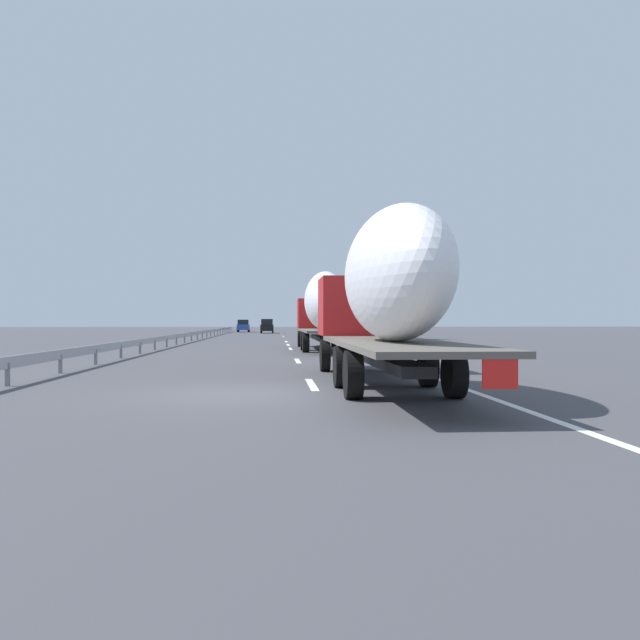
# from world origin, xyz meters

# --- Properties ---
(ground_plane) EXTENTS (260.00, 260.00, 0.00)m
(ground_plane) POSITION_xyz_m (40.00, 0.00, 0.00)
(ground_plane) COLOR #424247
(lane_stripe_0) EXTENTS (3.20, 0.20, 0.01)m
(lane_stripe_0) POSITION_xyz_m (2.00, -1.80, 0.00)
(lane_stripe_0) COLOR white
(lane_stripe_0) RESTS_ON ground_plane
(lane_stripe_1) EXTENTS (3.20, 0.20, 0.01)m
(lane_stripe_1) POSITION_xyz_m (11.99, -1.80, 0.00)
(lane_stripe_1) COLOR white
(lane_stripe_1) RESTS_ON ground_plane
(lane_stripe_2) EXTENTS (3.20, 0.20, 0.01)m
(lane_stripe_2) POSITION_xyz_m (23.85, -1.80, 0.00)
(lane_stripe_2) COLOR white
(lane_stripe_2) RESTS_ON ground_plane
(lane_stripe_3) EXTENTS (3.20, 0.20, 0.01)m
(lane_stripe_3) POSITION_xyz_m (30.17, -1.80, 0.00)
(lane_stripe_3) COLOR white
(lane_stripe_3) RESTS_ON ground_plane
(lane_stripe_4) EXTENTS (3.20, 0.20, 0.01)m
(lane_stripe_4) POSITION_xyz_m (37.08, -1.80, 0.00)
(lane_stripe_4) COLOR white
(lane_stripe_4) RESTS_ON ground_plane
(lane_stripe_5) EXTENTS (3.20, 0.20, 0.01)m
(lane_stripe_5) POSITION_xyz_m (53.26, -1.80, 0.00)
(lane_stripe_5) COLOR white
(lane_stripe_5) RESTS_ON ground_plane
(lane_stripe_6) EXTENTS (3.20, 0.20, 0.01)m
(lane_stripe_6) POSITION_xyz_m (54.97, -1.80, 0.00)
(lane_stripe_6) COLOR white
(lane_stripe_6) RESTS_ON ground_plane
(lane_stripe_7) EXTENTS (3.20, 0.20, 0.01)m
(lane_stripe_7) POSITION_xyz_m (72.77, -1.80, 0.00)
(lane_stripe_7) COLOR white
(lane_stripe_7) RESTS_ON ground_plane
(lane_stripe_8) EXTENTS (3.20, 0.20, 0.01)m
(lane_stripe_8) POSITION_xyz_m (70.69, -1.80, 0.00)
(lane_stripe_8) COLOR white
(lane_stripe_8) RESTS_ON ground_plane
(edge_line_right) EXTENTS (110.00, 0.20, 0.01)m
(edge_line_right) POSITION_xyz_m (45.00, -5.50, 0.00)
(edge_line_right) COLOR white
(edge_line_right) RESTS_ON ground_plane
(truck_lead) EXTENTS (14.20, 2.55, 4.39)m
(truck_lead) POSITION_xyz_m (21.65, -3.60, 2.51)
(truck_lead) COLOR #B21919
(truck_lead) RESTS_ON ground_plane
(truck_trailing) EXTENTS (14.29, 2.55, 4.27)m
(truck_trailing) POSITION_xyz_m (1.11, -3.60, 2.43)
(truck_trailing) COLOR #B21919
(truck_trailing) RESTS_ON ground_plane
(car_black_suv) EXTENTS (4.63, 1.78, 1.95)m
(car_black_suv) POSITION_xyz_m (73.70, 0.13, 0.97)
(car_black_suv) COLOR black
(car_black_suv) RESTS_ON ground_plane
(car_blue_sedan) EXTENTS (4.50, 1.82, 1.87)m
(car_blue_sedan) POSITION_xyz_m (82.96, 3.80, 0.94)
(car_blue_sedan) COLOR #28479E
(car_blue_sedan) RESTS_ON ground_plane
(road_sign) EXTENTS (0.10, 0.90, 3.36)m
(road_sign) POSITION_xyz_m (38.62, -6.70, 2.32)
(road_sign) COLOR gray
(road_sign) RESTS_ON ground_plane
(tree_0) EXTENTS (2.93, 2.93, 6.91)m
(tree_0) POSITION_xyz_m (56.49, -9.72, 4.16)
(tree_0) COLOR #472D19
(tree_0) RESTS_ON ground_plane
(tree_1) EXTENTS (3.42, 3.42, 7.06)m
(tree_1) POSITION_xyz_m (44.67, -10.61, 4.33)
(tree_1) COLOR #472D19
(tree_1) RESTS_ON ground_plane
(tree_2) EXTENTS (2.87, 2.87, 6.41)m
(tree_2) POSITION_xyz_m (73.06, -13.19, 4.06)
(tree_2) COLOR #472D19
(tree_2) RESTS_ON ground_plane
(tree_3) EXTENTS (3.03, 3.03, 7.13)m
(tree_3) POSITION_xyz_m (38.65, -9.92, 4.36)
(tree_3) COLOR #472D19
(tree_3) RESTS_ON ground_plane
(tree_4) EXTENTS (3.63, 3.63, 6.66)m
(tree_4) POSITION_xyz_m (42.85, -12.37, 3.95)
(tree_4) COLOR #472D19
(tree_4) RESTS_ON ground_plane
(tree_5) EXTENTS (3.11, 3.11, 7.54)m
(tree_5) POSITION_xyz_m (61.83, -11.18, 4.68)
(tree_5) COLOR #472D19
(tree_5) RESTS_ON ground_plane
(guardrail_median) EXTENTS (94.00, 0.10, 0.76)m
(guardrail_median) POSITION_xyz_m (43.00, 6.00, 0.58)
(guardrail_median) COLOR #9EA0A5
(guardrail_median) RESTS_ON ground_plane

